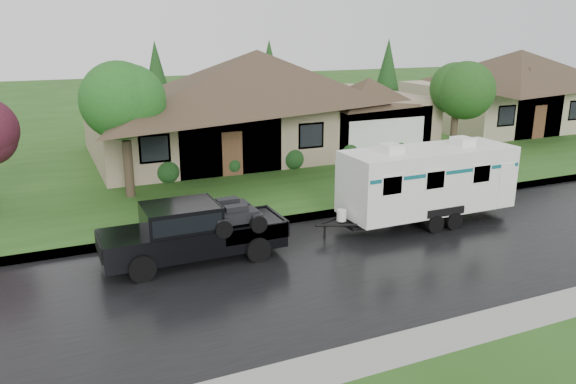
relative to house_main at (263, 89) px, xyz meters
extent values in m
plane|color=#244B17|center=(-2.29, -13.84, -3.59)|extent=(140.00, 140.00, 0.00)
cube|color=black|center=(-2.29, -15.84, -3.59)|extent=(140.00, 8.00, 0.01)
cube|color=gray|center=(-2.29, -11.59, -3.52)|extent=(140.00, 0.50, 0.15)
cube|color=#244B17|center=(-2.29, 1.16, -3.52)|extent=(140.00, 26.00, 0.15)
cube|color=gray|center=(-0.29, 0.16, -1.94)|extent=(18.00, 10.00, 3.00)
pyramid|color=#382B1E|center=(-0.29, 0.16, 2.16)|extent=(19.44, 10.80, 2.60)
cube|color=gray|center=(5.11, -2.84, -2.09)|extent=(5.76, 4.00, 2.70)
cube|color=tan|center=(19.71, 0.66, -1.94)|extent=(14.00, 9.00, 3.00)
pyramid|color=#382B1E|center=(19.71, 0.66, 1.86)|extent=(15.12, 9.72, 2.30)
cylinder|color=#382B1E|center=(-8.53, -6.36, -2.27)|extent=(0.38, 0.38, 2.34)
sphere|color=#266A22|center=(-8.53, -6.36, 0.29)|extent=(3.23, 3.23, 3.23)
cylinder|color=#382B1E|center=(8.97, -5.52, -2.31)|extent=(0.38, 0.38, 2.27)
sphere|color=#25581C|center=(8.97, -5.52, 0.18)|extent=(3.14, 3.14, 3.14)
sphere|color=#143814|center=(-6.59, -4.54, -2.94)|extent=(1.00, 1.00, 1.00)
sphere|color=#143814|center=(-3.44, -4.54, -2.94)|extent=(1.00, 1.00, 1.00)
sphere|color=#143814|center=(-0.29, -4.54, -2.94)|extent=(1.00, 1.00, 1.00)
sphere|color=#143814|center=(2.86, -4.54, -2.94)|extent=(1.00, 1.00, 1.00)
sphere|color=#143814|center=(6.01, -4.54, -2.94)|extent=(1.00, 1.00, 1.00)
cube|color=black|center=(-7.77, -13.66, -2.88)|extent=(5.51, 1.84, 0.79)
cube|color=black|center=(-9.79, -13.66, -2.63)|extent=(1.47, 1.79, 0.32)
cube|color=black|center=(-8.13, -13.66, -2.17)|extent=(2.20, 1.73, 0.83)
cube|color=black|center=(-8.13, -13.66, -2.12)|extent=(2.02, 1.76, 0.50)
cube|color=black|center=(-6.02, -13.66, -2.69)|extent=(2.02, 1.74, 0.06)
cylinder|color=black|center=(-9.51, -14.56, -3.21)|extent=(0.77, 0.29, 0.77)
cylinder|color=black|center=(-9.51, -12.76, -3.21)|extent=(0.77, 0.29, 0.77)
cylinder|color=black|center=(-6.02, -14.56, -3.21)|extent=(0.77, 0.29, 0.77)
cylinder|color=black|center=(-6.02, -12.76, -3.21)|extent=(0.77, 0.29, 0.77)
cube|color=white|center=(0.93, -13.66, -1.96)|extent=(6.43, 2.20, 2.25)
cube|color=black|center=(0.93, -13.66, -3.22)|extent=(6.79, 1.10, 0.13)
cube|color=#0D555E|center=(0.93, -13.66, -1.47)|extent=(6.30, 2.22, 0.13)
cube|color=white|center=(-0.72, -13.66, -0.69)|extent=(0.64, 0.73, 0.29)
cube|color=white|center=(2.40, -13.66, -0.69)|extent=(0.64, 0.73, 0.29)
cylinder|color=black|center=(0.52, -14.75, -3.27)|extent=(0.64, 0.22, 0.64)
cylinder|color=black|center=(0.52, -12.58, -3.27)|extent=(0.64, 0.22, 0.64)
cylinder|color=black|center=(1.35, -14.75, -3.27)|extent=(0.64, 0.22, 0.64)
cylinder|color=black|center=(1.35, -12.58, -3.27)|extent=(0.64, 0.22, 0.64)
camera|label=1|loc=(-11.70, -29.50, 3.29)|focal=35.00mm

